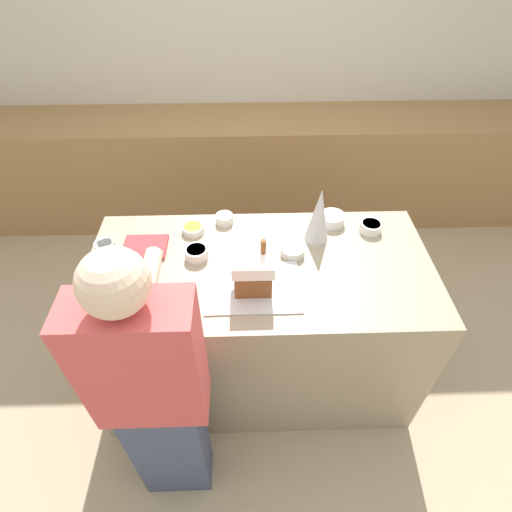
% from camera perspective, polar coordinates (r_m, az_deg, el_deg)
% --- Properties ---
extents(ground_plane, '(12.00, 12.00, 0.00)m').
position_cam_1_polar(ground_plane, '(2.60, 0.39, -15.68)').
color(ground_plane, tan).
extents(wall_back, '(8.00, 0.05, 2.60)m').
position_cam_1_polar(wall_back, '(3.43, -0.79, 27.58)').
color(wall_back, beige).
rests_on(wall_back, ground_plane).
extents(back_cabinet_block, '(6.00, 0.60, 0.89)m').
position_cam_1_polar(back_cabinet_block, '(3.47, -0.54, 12.37)').
color(back_cabinet_block, '#9E7547').
rests_on(back_cabinet_block, ground_plane).
extents(kitchen_island, '(1.65, 0.80, 0.91)m').
position_cam_1_polar(kitchen_island, '(2.23, 0.45, -9.66)').
color(kitchen_island, gray).
rests_on(kitchen_island, ground_plane).
extents(baking_tray, '(0.42, 0.31, 0.01)m').
position_cam_1_polar(baking_tray, '(1.78, -0.42, -4.45)').
color(baking_tray, silver).
rests_on(baking_tray, kitchen_island).
extents(gingerbread_house, '(0.18, 0.16, 0.25)m').
position_cam_1_polar(gingerbread_house, '(1.71, -0.42, -2.20)').
color(gingerbread_house, brown).
rests_on(gingerbread_house, baking_tray).
extents(decorative_tree, '(0.12, 0.12, 0.29)m').
position_cam_1_polar(decorative_tree, '(1.95, 8.97, 5.74)').
color(decorative_tree, silver).
rests_on(decorative_tree, kitchen_island).
extents(candy_bowl_center_rear, '(0.11, 0.11, 0.04)m').
position_cam_1_polar(candy_bowl_center_rear, '(2.08, -9.00, 3.91)').
color(candy_bowl_center_rear, silver).
rests_on(candy_bowl_center_rear, kitchen_island).
extents(candy_bowl_near_tray_left, '(0.11, 0.11, 0.05)m').
position_cam_1_polar(candy_bowl_near_tray_left, '(2.14, 16.08, 4.08)').
color(candy_bowl_near_tray_left, white).
rests_on(candy_bowl_near_tray_left, kitchen_island).
extents(candy_bowl_behind_tray, '(0.13, 0.13, 0.05)m').
position_cam_1_polar(candy_bowl_behind_tray, '(2.14, 10.84, 5.29)').
color(candy_bowl_behind_tray, white).
rests_on(candy_bowl_behind_tray, kitchen_island).
extents(candy_bowl_near_tray_right, '(0.10, 0.10, 0.04)m').
position_cam_1_polar(candy_bowl_near_tray_right, '(2.09, -20.80, 1.42)').
color(candy_bowl_near_tray_right, white).
rests_on(candy_bowl_near_tray_right, kitchen_island).
extents(candy_bowl_far_right, '(0.11, 0.11, 0.05)m').
position_cam_1_polar(candy_bowl_far_right, '(1.92, -8.49, 0.47)').
color(candy_bowl_far_right, white).
rests_on(candy_bowl_far_right, kitchen_island).
extents(candy_bowl_far_left, '(0.09, 0.09, 0.05)m').
position_cam_1_polar(candy_bowl_far_left, '(2.12, -4.54, 5.39)').
color(candy_bowl_far_left, white).
rests_on(candy_bowl_far_left, kitchen_island).
extents(candy_bowl_beside_tree, '(0.12, 0.12, 0.04)m').
position_cam_1_polar(candy_bowl_beside_tree, '(1.93, 5.26, 0.82)').
color(candy_bowl_beside_tree, silver).
rests_on(candy_bowl_beside_tree, kitchen_island).
extents(cookbook, '(0.21, 0.17, 0.02)m').
position_cam_1_polar(cookbook, '(2.04, -15.57, 1.22)').
color(cookbook, '#B23338').
rests_on(cookbook, kitchen_island).
extents(mug, '(0.08, 0.08, 0.10)m').
position_cam_1_polar(mug, '(1.87, -19.76, -2.95)').
color(mug, white).
rests_on(mug, kitchen_island).
extents(person, '(0.41, 0.51, 1.54)m').
position_cam_1_polar(person, '(1.66, -14.18, -18.98)').
color(person, '#424C6B').
rests_on(person, ground_plane).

